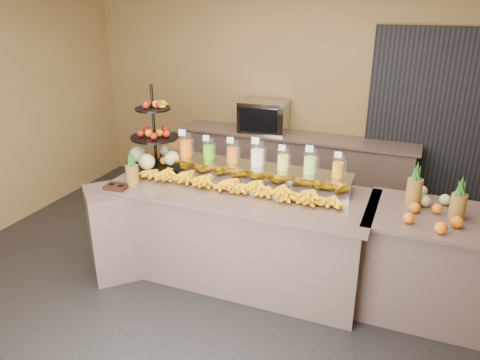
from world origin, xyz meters
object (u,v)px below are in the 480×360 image
Objects in this scene: pitcher_tray at (257,173)px; banana_heap at (235,182)px; right_fruit_pile at (431,208)px; condiment_caddy at (116,187)px; oven_warmer at (264,116)px; fruit_stand at (159,148)px.

pitcher_tray is 0.90× the size of banana_heap.
right_fruit_pile is (1.70, 0.08, 0.01)m from banana_heap.
oven_warmer is at bearing 74.76° from condiment_caddy.
banana_heap is 3.36× the size of oven_warmer.
oven_warmer is (-0.52, 1.67, 0.13)m from pitcher_tray.
right_fruit_pile is at bearing 15.53° from fruit_stand.
banana_heap is (-0.11, -0.30, -0.00)m from pitcher_tray.
pitcher_tray is 8.88× the size of condiment_caddy.
oven_warmer reaches higher than condiment_caddy.
pitcher_tray is at bearing 23.14° from fruit_stand.
banana_heap is 9.89× the size of condiment_caddy.
right_fruit_pile is at bearing -7.97° from pitcher_tray.
condiment_caddy is 2.80m from right_fruit_pile.
right_fruit_pile is 0.78× the size of oven_warmer.
banana_heap is at bearing 5.41° from fruit_stand.
fruit_stand reaches higher than oven_warmer.
banana_heap is at bearing -82.46° from oven_warmer.
fruit_stand is at bearing -111.04° from oven_warmer.
right_fruit_pile is (2.76, 0.46, 0.06)m from condiment_caddy.
pitcher_tray is 1.06m from fruit_stand.
fruit_stand is 1.83m from oven_warmer.
condiment_caddy is (-1.05, -0.39, -0.06)m from banana_heap.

